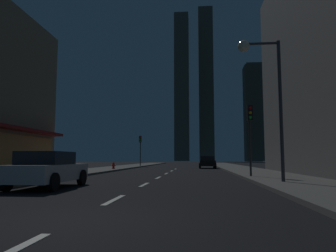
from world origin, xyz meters
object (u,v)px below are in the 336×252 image
Objects in this scene: car_parked_near at (48,169)px; fire_hydrant_far_left at (113,166)px; street_lamp_right at (261,74)px; traffic_light_far_left at (140,144)px; car_parked_far at (207,162)px; traffic_light_near_right at (250,124)px.

car_parked_near reaches higher than fire_hydrant_far_left.
traffic_light_far_left is at bearing 110.55° from street_lamp_right.
fire_hydrant_far_left is (-9.50, -7.17, -0.29)m from car_parked_far.
traffic_light_near_right is (11.40, -12.11, 2.74)m from fire_hydrant_far_left.
car_parked_near is 18.89m from fire_hydrant_far_left.
car_parked_near is 1.01× the size of traffic_light_far_left.
car_parked_far is 1.01× the size of traffic_light_far_left.
traffic_light_near_right is at bearing 88.36° from street_lamp_right.
car_parked_near is 10.26m from street_lamp_right.
fire_hydrant_far_left is (-2.30, 18.75, -0.29)m from car_parked_near.
car_parked_near is at bearing -164.80° from street_lamp_right.
traffic_light_far_left is at bearing 93.46° from car_parked_near.
car_parked_far is 10.93m from traffic_light_far_left.
traffic_light_far_left is 31.05m from street_lamp_right.
car_parked_near is at bearing -143.90° from traffic_light_near_right.
car_parked_far is at bearing 37.04° from fire_hydrant_far_left.
car_parked_near is 0.64× the size of street_lamp_right.
car_parked_near is 11.53m from traffic_light_near_right.
traffic_light_far_left is (0.40, 12.71, 2.74)m from fire_hydrant_far_left.
car_parked_far is 23.94m from street_lamp_right.
traffic_light_near_right is at bearing -66.10° from traffic_light_far_left.
fire_hydrant_far_left is at bearing 124.67° from street_lamp_right.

